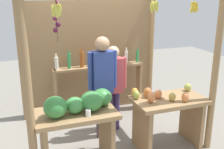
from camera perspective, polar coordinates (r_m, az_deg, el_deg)
ground_plane at (r=4.95m, az=-0.80°, el=-11.65°), size 12.00×12.00×0.00m
market_stall at (r=4.85m, az=-2.62°, el=5.86°), size 2.74×2.10×2.45m
fruit_counter_left at (r=3.80m, az=-6.98°, el=-8.61°), size 1.12×0.64×1.09m
fruit_counter_right at (r=4.35m, az=11.24°, el=-7.38°), size 1.10×0.64×0.97m
bottle_shelf_unit at (r=5.31m, az=-2.83°, el=-0.23°), size 1.76×0.22×1.36m
vendor_man at (r=4.40m, az=-1.96°, el=-0.81°), size 0.48×0.23×1.70m
vendor_woman at (r=4.67m, az=0.24°, el=-1.46°), size 0.48×0.20×1.50m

